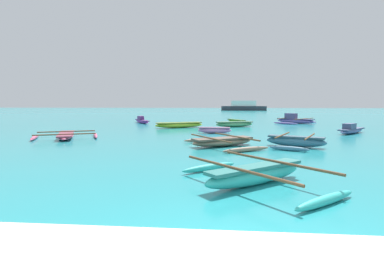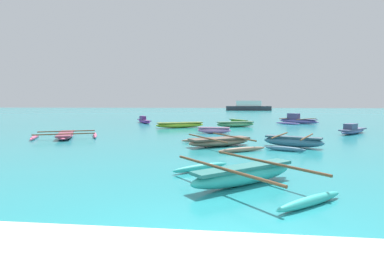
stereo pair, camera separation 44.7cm
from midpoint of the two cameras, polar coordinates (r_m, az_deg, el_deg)
The scene contains 12 objects.
moored_boat_0 at distance 14.17m, azimuth 4.96°, elevation -2.60°, with size 4.01×4.54×0.45m.
moored_boat_1 at distance 24.53m, azimuth -2.99°, elevation 0.62°, with size 4.00×2.42×0.44m.
moored_boat_2 at distance 18.93m, azimuth -23.51°, elevation -1.29°, with size 4.27×3.93×0.34m.
moored_boat_3 at distance 30.74m, azimuth -9.95°, elevation 1.39°, with size 2.48×3.78×0.69m.
moored_boat_4 at distance 30.88m, azimuth 8.03°, elevation 1.34°, with size 1.90×3.00×0.35m.
moored_boat_5 at distance 22.49m, azimuth 27.55°, elevation -0.31°, with size 2.76×2.95×0.69m.
moored_boat_6 at distance 25.64m, azimuth 7.58°, elevation 0.77°, with size 3.43×1.94×0.45m.
moored_boat_7 at distance 7.67m, azimuth 10.43°, elevation -8.71°, with size 4.03×4.28×0.53m.
moored_boat_8 at distance 31.49m, azimuth 18.59°, elevation 1.44°, with size 4.54×4.61×0.99m.
moored_boat_9 at distance 14.66m, azimuth 18.32°, elevation -2.41°, with size 2.79×3.45×0.54m.
moored_boat_10 at distance 20.00m, azimuth 3.66°, elevation -0.38°, with size 2.27×0.69×0.41m.
distant_ferry at distance 82.26m, azimuth 9.63°, elevation 4.06°, with size 11.92×2.62×2.62m.
Camera 1 is at (-0.37, -3.38, 2.03)m, focal length 28.00 mm.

